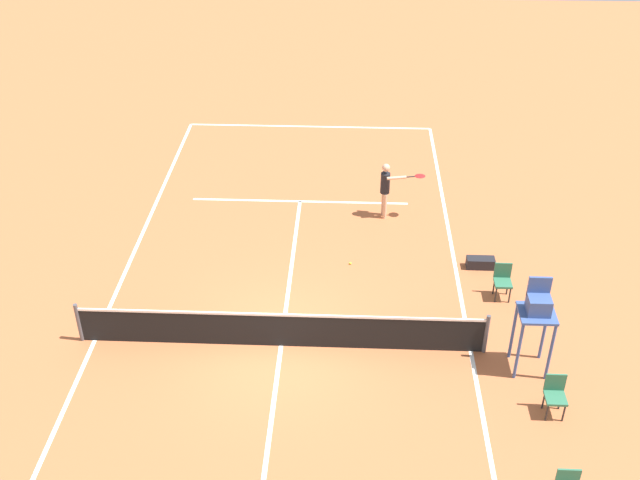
% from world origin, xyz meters
% --- Properties ---
extents(ground_plane, '(60.00, 60.00, 0.00)m').
position_xyz_m(ground_plane, '(0.00, 0.00, 0.00)').
color(ground_plane, '#B76038').
extents(court_lines, '(9.10, 25.07, 0.01)m').
position_xyz_m(court_lines, '(0.00, 0.00, 0.00)').
color(court_lines, white).
rests_on(court_lines, ground).
extents(tennis_net, '(9.70, 0.10, 1.07)m').
position_xyz_m(tennis_net, '(0.00, 0.00, 0.50)').
color(tennis_net, '#4C4C51').
rests_on(tennis_net, ground).
extents(player_serving, '(1.34, 0.45, 1.77)m').
position_xyz_m(player_serving, '(-2.65, -6.09, 1.06)').
color(player_serving, '#D8A884').
rests_on(player_serving, ground).
extents(tennis_ball, '(0.07, 0.07, 0.07)m').
position_xyz_m(tennis_ball, '(-1.62, -3.47, 0.03)').
color(tennis_ball, '#CCE033').
rests_on(tennis_ball, ground).
extents(umpire_chair, '(0.80, 0.80, 2.41)m').
position_xyz_m(umpire_chair, '(-5.71, 0.49, 1.61)').
color(umpire_chair, '#38518C').
rests_on(umpire_chair, ground).
extents(courtside_chair_near, '(0.44, 0.46, 0.95)m').
position_xyz_m(courtside_chair_near, '(-5.98, 1.90, 0.53)').
color(courtside_chair_near, '#262626').
rests_on(courtside_chair_near, ground).
extents(courtside_chair_mid, '(0.44, 0.46, 0.95)m').
position_xyz_m(courtside_chair_mid, '(-5.52, -2.19, 0.53)').
color(courtside_chair_mid, '#262626').
rests_on(courtside_chair_mid, ground).
extents(equipment_bag, '(0.76, 0.32, 0.30)m').
position_xyz_m(equipment_bag, '(-5.17, -3.48, 0.15)').
color(equipment_bag, black).
rests_on(equipment_bag, ground).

